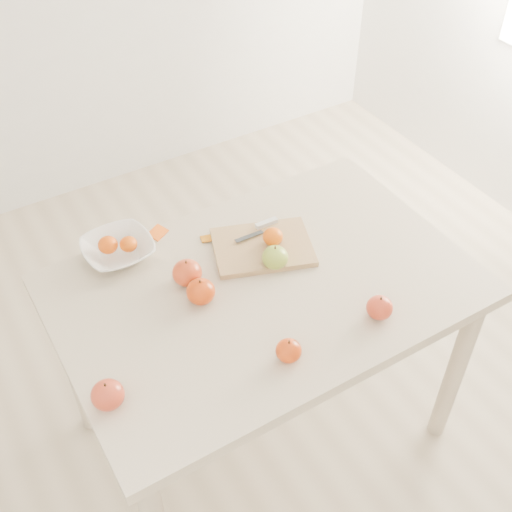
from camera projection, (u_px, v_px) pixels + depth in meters
ground at (263, 425)px, 2.38m from camera, size 3.50×3.50×0.00m
table at (265, 307)px, 1.93m from camera, size 1.20×0.80×0.75m
cutting_board at (263, 247)px, 1.97m from camera, size 0.35×0.31×0.02m
board_tangerine at (273, 237)px, 1.95m from camera, size 0.06×0.06×0.05m
fruit_bowl at (118, 250)px, 1.93m from camera, size 0.21×0.21×0.05m
bowl_tangerine_near at (108, 245)px, 1.91m from camera, size 0.06×0.06×0.05m
bowl_tangerine_far at (128, 244)px, 1.92m from camera, size 0.05×0.05×0.05m
orange_peel_a at (158, 234)px, 2.02m from camera, size 0.07×0.07×0.01m
orange_peel_b at (208, 239)px, 2.01m from camera, size 0.05×0.05×0.01m
paring_knife at (264, 225)px, 2.02m from camera, size 0.17×0.05×0.01m
apple_green at (275, 257)px, 1.90m from camera, size 0.08×0.08×0.07m
apple_red_e at (380, 308)px, 1.75m from camera, size 0.07×0.07×0.07m
apple_red_b at (201, 292)px, 1.79m from camera, size 0.08×0.08×0.07m
apple_red_a at (187, 273)px, 1.84m from camera, size 0.09×0.09×0.08m
apple_red_c at (289, 351)px, 1.65m from camera, size 0.07×0.07×0.06m
apple_red_d at (108, 395)px, 1.54m from camera, size 0.08×0.08×0.07m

